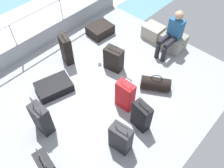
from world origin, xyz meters
TOP-DOWN VIEW (x-y plane):
  - ground_plane at (0.00, 0.00)m, footprint 4.40×5.20m
  - gunwale_port at (-2.17, 0.00)m, footprint 0.06×5.20m
  - railing_port at (-2.17, 0.00)m, footprint 0.04×4.20m
  - sea_wake at (-3.60, 0.00)m, footprint 12.00×12.00m
  - cargo_crate_0 at (-0.30, 2.17)m, footprint 0.54×0.42m
  - cargo_crate_1 at (0.33, 2.16)m, footprint 0.59×0.48m
  - passenger_seated at (0.33, 1.98)m, footprint 0.34×0.66m
  - suitcase_0 at (0.60, -0.03)m, footprint 0.37×0.22m
  - suitcase_1 at (-1.27, 0.03)m, footprint 0.39×0.29m
  - suitcase_2 at (-0.29, 0.61)m, footprint 0.46×0.31m
  - suitcase_3 at (0.64, -1.96)m, footprint 0.41×0.27m
  - suitcase_4 at (-0.16, -1.48)m, footprint 0.37×0.23m
  - suitcase_5 at (-0.79, -0.77)m, footprint 0.70×0.86m
  - suitcase_6 at (1.15, -0.77)m, footprint 0.40×0.27m
  - suitcase_7 at (1.13, -0.17)m, footprint 0.38×0.24m
  - suitcase_8 at (-1.44, 1.32)m, footprint 0.56×0.67m
  - duffel_bag at (0.79, 0.78)m, footprint 0.69×0.58m
  - paper_cup at (-0.63, 0.46)m, footprint 0.08×0.08m

SIDE VIEW (x-z plane):
  - sea_wake at x=-3.60m, z-range -0.35..-0.33m
  - ground_plane at x=0.00m, z-range -0.06..0.00m
  - paper_cup at x=-0.63m, z-range 0.00..0.10m
  - suitcase_5 at x=-0.79m, z-range 0.00..0.21m
  - suitcase_8 at x=-1.44m, z-range 0.00..0.26m
  - duffel_bag at x=0.79m, z-range -0.06..0.36m
  - cargo_crate_0 at x=-0.30m, z-range 0.00..0.36m
  - cargo_crate_1 at x=0.33m, z-range 0.00..0.40m
  - gunwale_port at x=-2.17m, z-range 0.00..0.45m
  - suitcase_2 at x=-0.29m, z-range -0.06..0.64m
  - suitcase_6 at x=1.15m, z-range -0.08..0.71m
  - suitcase_7 at x=1.13m, z-range -0.06..0.71m
  - suitcase_3 at x=0.64m, z-range -0.09..0.76m
  - suitcase_0 at x=0.60m, z-range -0.10..0.78m
  - suitcase_4 at x=-0.16m, z-range -0.11..0.80m
  - suitcase_1 at x=-1.27m, z-range -0.07..0.79m
  - passenger_seated at x=0.33m, z-range 0.03..1.14m
  - railing_port at x=-2.17m, z-range 0.27..1.29m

